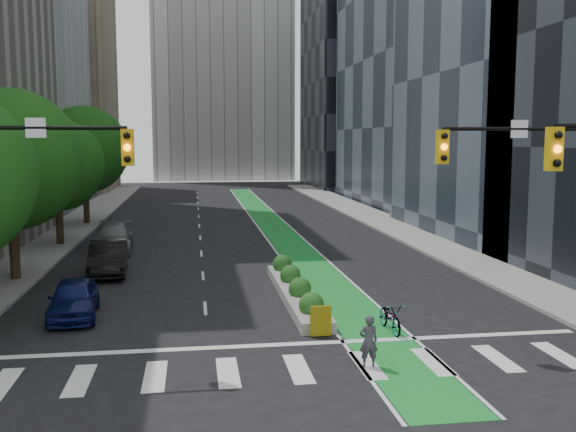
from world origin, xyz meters
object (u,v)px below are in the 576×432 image
object	(u,v)px
parked_car_left_near	(74,298)
parked_car_left_far	(113,238)
median_planter	(296,289)
bicycle	(390,317)
cyclist	(368,341)
parked_car_left_mid	(108,258)

from	to	relation	value
parked_car_left_near	parked_car_left_far	world-z (taller)	parked_car_left_far
median_planter	parked_car_left_far	distance (m)	15.32
bicycle	parked_car_left_far	world-z (taller)	parked_car_left_far
median_planter	bicycle	world-z (taller)	median_planter
cyclist	parked_car_left_far	xyz separation A→B (m)	(-9.57, 20.73, 0.02)
parked_car_left_mid	bicycle	bearing A→B (deg)	-49.75
parked_car_left_mid	parked_car_left_far	size ratio (longest dim) A/B	0.89
bicycle	parked_car_left_mid	xyz separation A→B (m)	(-10.66, 10.95, 0.29)
parked_car_left_far	parked_car_left_near	bearing A→B (deg)	-92.30
parked_car_left_far	median_planter	bearing A→B (deg)	-58.58
median_planter	cyclist	world-z (taller)	cyclist
parked_car_left_mid	parked_car_left_near	bearing A→B (deg)	-95.99
bicycle	parked_car_left_far	xyz separation A→B (m)	(-11.23, 17.50, 0.27)
median_planter	parked_car_left_mid	xyz separation A→B (m)	(-8.20, 6.01, 0.42)
parked_car_left_near	cyclist	bearing A→B (deg)	-40.07
cyclist	median_planter	bearing A→B (deg)	-85.93
cyclist	parked_car_left_far	distance (m)	22.83
bicycle	parked_car_left_mid	distance (m)	15.29
parked_car_left_near	parked_car_left_mid	size ratio (longest dim) A/B	0.86
median_planter	parked_car_left_mid	size ratio (longest dim) A/B	2.13
cyclist	parked_car_left_mid	distance (m)	16.80
median_planter	parked_car_left_far	world-z (taller)	parked_car_left_far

